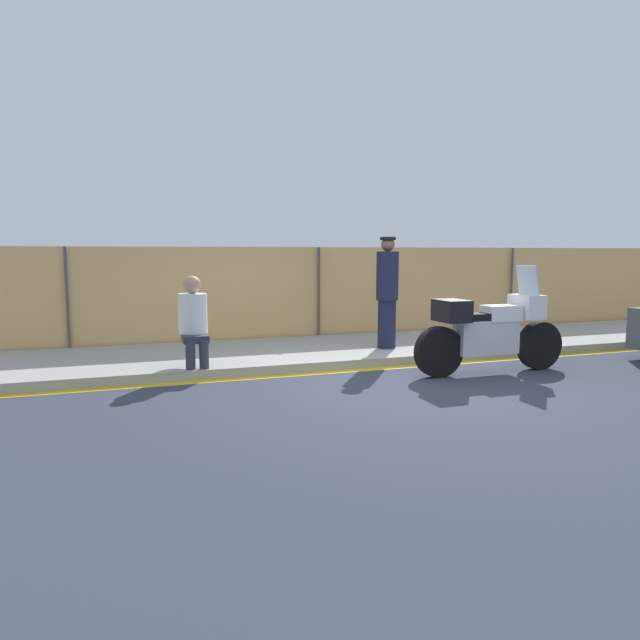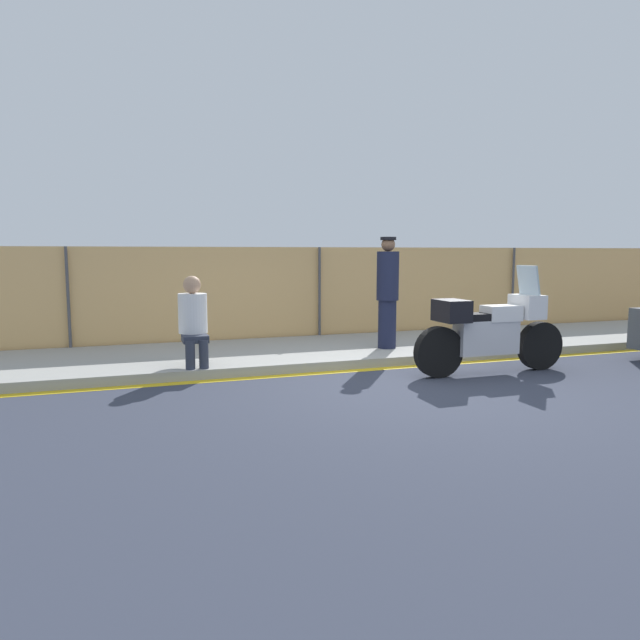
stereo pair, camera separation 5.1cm
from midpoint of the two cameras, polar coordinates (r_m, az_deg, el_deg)
The scene contains 7 objects.
ground_plane at distance 7.45m, azimuth 9.76°, elevation -6.56°, with size 120.00×120.00×0.00m, color #333847.
sidewalk at distance 9.70m, azimuth 2.56°, elevation -2.96°, with size 32.51×2.59×0.14m.
curb_paint_stripe at distance 8.46m, azimuth 6.01°, elevation -4.88°, with size 32.51×0.18×0.01m.
storefront_fence at distance 10.89m, azimuth -0.08°, elevation 2.54°, with size 30.88×0.17×1.81m.
motorcycle at distance 8.37m, azimuth 16.81°, elevation -1.00°, with size 2.38×0.51×1.52m.
officer_standing at distance 9.39m, azimuth 6.93°, elevation 2.86°, with size 0.36×0.36×1.82m.
person_seated_on_curb at distance 8.14m, azimuth -12.38°, elevation 0.36°, with size 0.40×0.66×1.25m.
Camera 2 is at (-3.48, -6.36, 1.70)m, focal length 32.00 mm.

